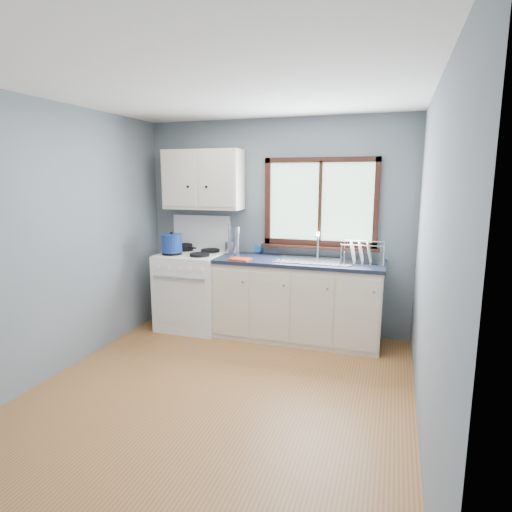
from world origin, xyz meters
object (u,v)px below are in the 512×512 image
(sink, at_px, (314,266))
(skillet, at_px, (183,246))
(gas_range, at_px, (193,288))
(base_cabinets, at_px, (298,304))
(stockpot, at_px, (172,243))
(utensil_crock, at_px, (230,247))
(dish_rack, at_px, (362,257))
(thermos, at_px, (237,241))

(sink, bearing_deg, skillet, 176.28)
(skillet, bearing_deg, gas_range, -12.10)
(base_cabinets, bearing_deg, stockpot, -172.73)
(utensil_crock, bearing_deg, sink, -9.78)
(sink, height_order, skillet, sink)
(base_cabinets, relative_size, stockpot, 6.12)
(gas_range, distance_m, sink, 1.53)
(gas_range, bearing_deg, utensil_crock, 26.41)
(utensil_crock, distance_m, dish_rack, 1.59)
(stockpot, height_order, utensil_crock, utensil_crock)
(sink, bearing_deg, dish_rack, 5.03)
(base_cabinets, relative_size, dish_rack, 4.10)
(stockpot, bearing_deg, sink, 6.47)
(stockpot, xyz_separation_m, utensil_crock, (0.58, 0.37, -0.08))
(base_cabinets, bearing_deg, dish_rack, 3.68)
(utensil_crock, relative_size, dish_rack, 0.78)
(skillet, xyz_separation_m, stockpot, (0.01, -0.30, 0.08))
(utensil_crock, bearing_deg, stockpot, -147.31)
(thermos, relative_size, dish_rack, 0.74)
(skillet, height_order, utensil_crock, utensil_crock)
(gas_range, height_order, sink, gas_range)
(base_cabinets, bearing_deg, utensil_crock, 168.33)
(thermos, distance_m, dish_rack, 1.46)
(gas_range, relative_size, stockpot, 4.50)
(gas_range, height_order, dish_rack, gas_range)
(gas_range, bearing_deg, stockpot, -135.32)
(skillet, height_order, stockpot, stockpot)
(sink, bearing_deg, stockpot, -173.53)
(utensil_crock, height_order, thermos, utensil_crock)
(base_cabinets, xyz_separation_m, dish_rack, (0.69, 0.04, 0.57))
(gas_range, xyz_separation_m, skillet, (-0.18, 0.13, 0.49))
(skillet, distance_m, utensil_crock, 0.60)
(sink, distance_m, skillet, 1.68)
(sink, bearing_deg, thermos, 173.60)
(sink, height_order, stockpot, sink)
(skillet, bearing_deg, utensil_crock, 29.90)
(stockpot, relative_size, dish_rack, 0.67)
(utensil_crock, bearing_deg, thermos, -32.72)
(gas_range, relative_size, utensil_crock, 3.88)
(gas_range, xyz_separation_m, base_cabinets, (1.31, 0.02, -0.08))
(base_cabinets, bearing_deg, sink, -0.13)
(dish_rack, bearing_deg, thermos, 177.58)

